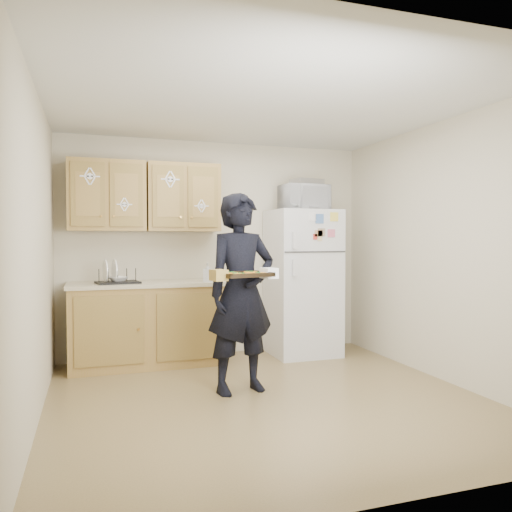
# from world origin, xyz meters

# --- Properties ---
(floor) EXTENTS (3.60, 3.60, 0.00)m
(floor) POSITION_xyz_m (0.00, 0.00, 0.00)
(floor) COLOR brown
(floor) RESTS_ON ground
(ceiling) EXTENTS (3.60, 3.60, 0.00)m
(ceiling) POSITION_xyz_m (0.00, 0.00, 2.50)
(ceiling) COLOR silver
(ceiling) RESTS_ON wall_back
(wall_back) EXTENTS (3.60, 0.04, 2.50)m
(wall_back) POSITION_xyz_m (0.00, 1.80, 1.25)
(wall_back) COLOR beige
(wall_back) RESTS_ON floor
(wall_front) EXTENTS (3.60, 0.04, 2.50)m
(wall_front) POSITION_xyz_m (0.00, -1.80, 1.25)
(wall_front) COLOR beige
(wall_front) RESTS_ON floor
(wall_left) EXTENTS (0.04, 3.60, 2.50)m
(wall_left) POSITION_xyz_m (-1.80, 0.00, 1.25)
(wall_left) COLOR beige
(wall_left) RESTS_ON floor
(wall_right) EXTENTS (0.04, 3.60, 2.50)m
(wall_right) POSITION_xyz_m (1.80, 0.00, 1.25)
(wall_right) COLOR beige
(wall_right) RESTS_ON floor
(refrigerator) EXTENTS (0.75, 0.70, 1.70)m
(refrigerator) POSITION_xyz_m (0.95, 1.43, 0.85)
(refrigerator) COLOR silver
(refrigerator) RESTS_ON floor
(base_cabinet) EXTENTS (1.60, 0.60, 0.86)m
(base_cabinet) POSITION_xyz_m (-0.85, 1.48, 0.43)
(base_cabinet) COLOR olive
(base_cabinet) RESTS_ON floor
(countertop) EXTENTS (1.64, 0.64, 0.04)m
(countertop) POSITION_xyz_m (-0.85, 1.48, 0.88)
(countertop) COLOR beige
(countertop) RESTS_ON base_cabinet
(upper_cab_left) EXTENTS (0.80, 0.33, 0.75)m
(upper_cab_left) POSITION_xyz_m (-1.25, 1.61, 1.83)
(upper_cab_left) COLOR olive
(upper_cab_left) RESTS_ON wall_back
(upper_cab_right) EXTENTS (0.80, 0.33, 0.75)m
(upper_cab_right) POSITION_xyz_m (-0.43, 1.61, 1.83)
(upper_cab_right) COLOR olive
(upper_cab_right) RESTS_ON wall_back
(cereal_box) EXTENTS (0.20, 0.07, 0.32)m
(cereal_box) POSITION_xyz_m (1.47, 1.67, 0.16)
(cereal_box) COLOR gold
(cereal_box) RESTS_ON floor
(person) EXTENTS (0.72, 0.54, 1.77)m
(person) POSITION_xyz_m (-0.15, 0.27, 0.89)
(person) COLOR black
(person) RESTS_ON floor
(baking_tray) EXTENTS (0.47, 0.38, 0.04)m
(baking_tray) POSITION_xyz_m (-0.21, -0.03, 1.06)
(baking_tray) COLOR black
(baking_tray) RESTS_ON person
(pizza_front_left) EXTENTS (0.14, 0.14, 0.02)m
(pizza_front_left) POSITION_xyz_m (-0.29, -0.12, 1.08)
(pizza_front_left) COLOR orange
(pizza_front_left) RESTS_ON baking_tray
(pizza_front_right) EXTENTS (0.14, 0.14, 0.02)m
(pizza_front_right) POSITION_xyz_m (-0.10, -0.08, 1.08)
(pizza_front_right) COLOR orange
(pizza_front_right) RESTS_ON baking_tray
(pizza_back_left) EXTENTS (0.14, 0.14, 0.02)m
(pizza_back_left) POSITION_xyz_m (-0.32, 0.02, 1.08)
(pizza_back_left) COLOR orange
(pizza_back_left) RESTS_ON baking_tray
(pizza_back_right) EXTENTS (0.14, 0.14, 0.02)m
(pizza_back_right) POSITION_xyz_m (-0.13, 0.06, 1.08)
(pizza_back_right) COLOR orange
(pizza_back_right) RESTS_ON baking_tray
(microwave) EXTENTS (0.55, 0.40, 0.29)m
(microwave) POSITION_xyz_m (0.94, 1.38, 1.85)
(microwave) COLOR silver
(microwave) RESTS_ON refrigerator
(foil_pan) EXTENTS (0.38, 0.30, 0.07)m
(foil_pan) POSITION_xyz_m (0.99, 1.41, 2.03)
(foil_pan) COLOR #AFB1B6
(foil_pan) RESTS_ON microwave
(dish_rack) EXTENTS (0.47, 0.39, 0.17)m
(dish_rack) POSITION_xyz_m (-1.16, 1.42, 0.98)
(dish_rack) COLOR black
(dish_rack) RESTS_ON countertop
(bowl) EXTENTS (0.25, 0.25, 0.05)m
(bowl) POSITION_xyz_m (-1.15, 1.42, 0.95)
(bowl) COLOR white
(bowl) RESTS_ON dish_rack
(soap_bottle) EXTENTS (0.11, 0.11, 0.21)m
(soap_bottle) POSITION_xyz_m (-0.22, 1.33, 1.00)
(soap_bottle) COLOR silver
(soap_bottle) RESTS_ON countertop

